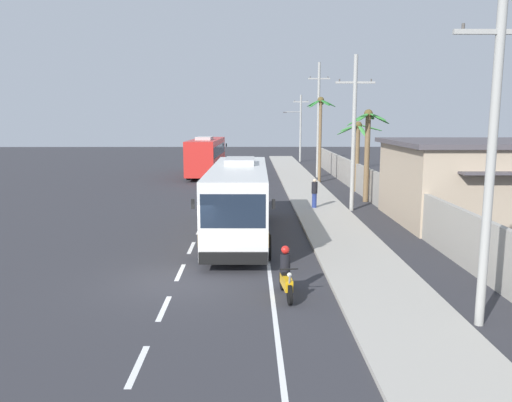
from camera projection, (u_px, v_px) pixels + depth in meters
name	position (u px, v px, depth m)	size (l,w,h in m)	color
ground_plane	(176.00, 282.00, 17.37)	(160.00, 160.00, 0.00)	#303035
sidewalk_kerb	(329.00, 221.00, 27.30)	(3.20, 90.00, 0.14)	#A8A399
lane_markings	(241.00, 208.00, 31.55)	(3.39, 71.00, 0.01)	white
boundary_wall	(382.00, 192.00, 31.12)	(0.24, 60.00, 2.12)	#9E998E
coach_bus_foreground	(239.00, 197.00, 23.67)	(3.03, 11.68, 3.59)	silver
coach_bus_far_lane	(206.00, 155.00, 48.73)	(3.27, 11.63, 3.77)	red
motorcycle_beside_bus	(286.00, 276.00, 15.87)	(0.56, 1.96, 1.60)	black
pedestrian_near_kerb	(314.00, 193.00, 30.71)	(0.36, 0.36, 1.75)	navy
utility_pole_nearest	(492.00, 152.00, 13.02)	(2.35, 0.24, 8.94)	#9E9E99
utility_pole_mid	(354.00, 131.00, 29.89)	(2.30, 0.24, 9.13)	#9E9E99
utility_pole_far	(318.00, 119.00, 46.66)	(2.01, 0.24, 10.46)	#9E9E99
utility_pole_distant	(300.00, 126.00, 63.69)	(3.16, 0.24, 8.30)	#9E9E99
palm_nearest	(320.00, 122.00, 43.22)	(2.48, 2.63, 7.27)	brown
palm_second	(357.00, 142.00, 37.91)	(3.42, 3.33, 5.25)	brown
palm_third	(367.00, 139.00, 33.22)	(2.87, 2.88, 6.07)	brown
roadside_building	(496.00, 181.00, 27.02)	(11.10, 8.70, 4.36)	tan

